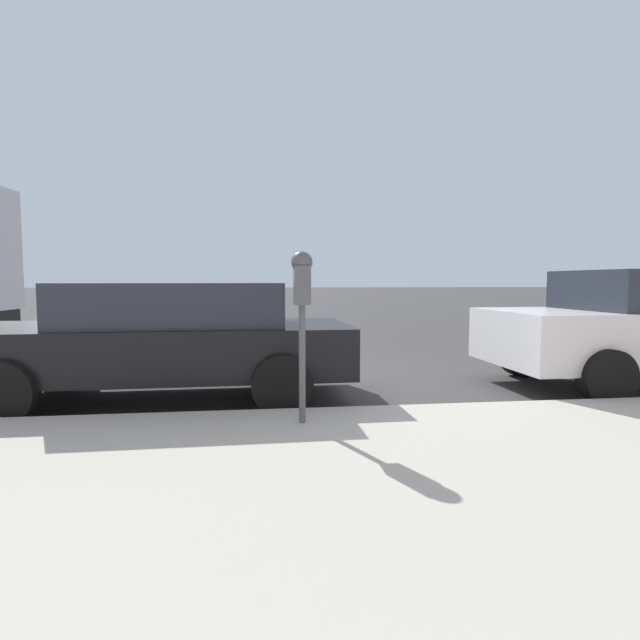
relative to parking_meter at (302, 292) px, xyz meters
The scene contains 4 objects.
ground_plane 3.00m from the parking_meter, ahead, with size 220.00×220.00×0.00m, color #3D3A3A.
sidewalk 2.50m from the parking_meter, behind, with size 5.36×56.00×0.13m, color #B7B2A3.
parking_meter is the anchor object (origin of this frame).
car_black 2.24m from the parking_meter, 42.33° to the left, with size 2.04×4.38×1.37m.
Camera 1 is at (-7.08, 0.50, 1.39)m, focal length 28.00 mm.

